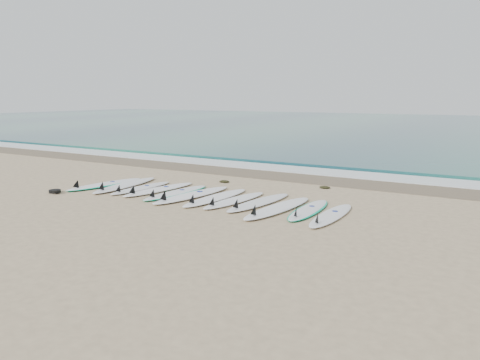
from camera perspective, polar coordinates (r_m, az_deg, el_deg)
The scene contains 20 objects.
ground at distance 12.32m, azimuth -4.36°, elevation -2.20°, with size 120.00×120.00×0.00m, color tan.
ocean at distance 43.00m, azimuth 21.29°, elevation 6.06°, with size 120.00×55.00×0.03m, color #23615D.
wet_sand_band at distance 15.79m, azimuth 4.14°, elevation 0.59°, with size 120.00×1.80×0.01m, color brown.
foam_band at distance 17.04m, azimuth 6.23°, elevation 1.32°, with size 120.00×1.40×0.04m, color silver.
wave_crest at distance 18.40m, azimuth 8.16°, elevation 2.03°, with size 120.00×1.00×0.10m, color #23615D.
surfboard_0 at distance 14.50m, azimuth -16.22°, elevation -0.49°, with size 1.01×2.66×0.33m.
surfboard_1 at distance 14.15m, azimuth -13.95°, elevation -0.60°, with size 0.86×2.83×0.36m.
surfboard_2 at distance 13.65m, azimuth -12.13°, elevation -0.95°, with size 0.59×2.34×0.30m.
surfboard_3 at distance 13.33m, azimuth -10.02°, elevation -1.12°, with size 0.88×2.61×0.33m.
surfboard_4 at distance 12.84m, azimuth -7.89°, elevation -1.54°, with size 0.77×2.48×0.31m.
surfboard_5 at distance 12.44m, azimuth -6.04°, elevation -1.81°, with size 0.93×2.87×0.36m.
surfboard_6 at distance 12.07m, azimuth -3.14°, elevation -2.16°, with size 0.70×2.65×0.34m.
surfboard_7 at distance 11.77m, azimuth -0.80°, elevation -2.49°, with size 0.77×2.46×0.31m.
surfboard_8 at distance 11.54m, azimuth 2.17°, elevation -2.74°, with size 0.82×2.61×0.33m.
surfboard_9 at distance 10.97m, azimuth 4.50°, elevation -3.43°, with size 0.84×2.81×0.35m.
surfboard_10 at distance 10.96m, azimuth 8.31°, elevation -3.62°, with size 0.68×2.34×0.29m.
surfboard_11 at distance 10.51m, azimuth 10.96°, elevation -4.25°, with size 0.51×2.42×0.31m.
seaweed_near at distance 14.48m, azimuth -1.92°, elevation -0.17°, with size 0.33×0.26×0.07m, color black.
seaweed_far at distance 13.77m, azimuth 10.29°, elevation -0.88°, with size 0.32×0.25×0.06m, color black.
leash_coil at distance 13.88m, azimuth -21.60°, elevation -1.27°, with size 0.46×0.36×0.11m.
Camera 1 is at (6.88, -9.87, 2.65)m, focal length 35.00 mm.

